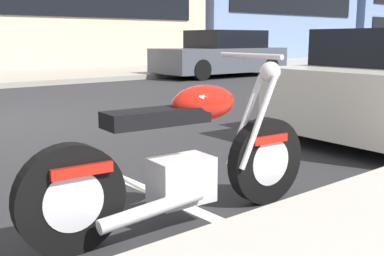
% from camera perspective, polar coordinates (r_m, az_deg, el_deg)
% --- Properties ---
extents(sidewalk_far_curb, '(120.00, 5.00, 0.14)m').
position_cam_1_polar(sidewalk_far_curb, '(20.17, 4.85, 7.52)').
color(sidewalk_far_curb, gray).
rests_on(sidewalk_far_curb, ground).
extents(parking_stall_stripe, '(0.12, 2.20, 0.01)m').
position_cam_1_polar(parking_stall_stripe, '(3.57, -1.70, -9.11)').
color(parking_stall_stripe, silver).
rests_on(parking_stall_stripe, ground).
extents(parked_motorcycle, '(2.16, 0.62, 1.12)m').
position_cam_1_polar(parked_motorcycle, '(3.08, -0.93, -4.04)').
color(parked_motorcycle, black).
rests_on(parked_motorcycle, ground).
extents(car_opposite_curb, '(4.48, 2.03, 1.48)m').
position_cam_1_polar(car_opposite_curb, '(15.52, 3.58, 8.86)').
color(car_opposite_curb, '#4C515B').
rests_on(car_opposite_curb, ground).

